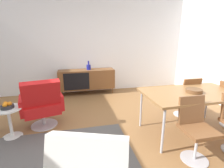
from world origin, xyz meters
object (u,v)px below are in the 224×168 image
object	(u,v)px
side_table_round	(10,119)
vase_cobalt	(89,67)
sideboard	(87,79)
fruit_bowl	(7,106)
dining_table	(192,95)
wooden_bowl_on_table	(194,91)
lounge_chair_red	(42,104)
dining_chair_back_right	(186,95)
dining_chair_front_left	(196,127)

from	to	relation	value
side_table_round	vase_cobalt	bearing A→B (deg)	52.82
sideboard	fruit_bowl	bearing A→B (deg)	-125.90
dining_table	wooden_bowl_on_table	xyz separation A→B (m)	(0.03, -0.01, 0.07)
lounge_chair_red	fruit_bowl	distance (m)	0.54
side_table_round	dining_table	bearing A→B (deg)	-10.69
dining_chair_back_right	side_table_round	bearing A→B (deg)	180.00
dining_table	side_table_round	world-z (taller)	dining_table
wooden_bowl_on_table	lounge_chair_red	size ratio (longest dim) A/B	0.27
dining_table	dining_chair_back_right	size ratio (longest dim) A/B	1.87
vase_cobalt	wooden_bowl_on_table	world-z (taller)	vase_cobalt
side_table_round	fruit_bowl	bearing A→B (deg)	-133.67
wooden_bowl_on_table	dining_chair_back_right	xyz separation A→B (m)	(0.32, 0.57, -0.30)
sideboard	wooden_bowl_on_table	size ratio (longest dim) A/B	6.15
side_table_round	sideboard	bearing A→B (deg)	54.10
sideboard	dining_table	world-z (taller)	dining_table
dining_chair_front_left	lounge_chair_red	bearing A→B (deg)	147.97
dining_chair_front_left	fruit_bowl	distance (m)	2.84
sideboard	wooden_bowl_on_table	xyz separation A→B (m)	(1.55, -2.55, 0.33)
vase_cobalt	dining_chair_front_left	world-z (taller)	vase_cobalt
vase_cobalt	sideboard	bearing A→B (deg)	-178.45
side_table_round	dining_chair_front_left	bearing A→B (deg)	-23.17
lounge_chair_red	fruit_bowl	size ratio (longest dim) A/B	4.73
sideboard	fruit_bowl	size ratio (longest dim) A/B	8.00
dining_table	dining_chair_back_right	world-z (taller)	dining_chair_back_right
dining_table	side_table_round	bearing A→B (deg)	169.31
dining_chair_front_left	dining_chair_back_right	bearing A→B (deg)	58.05
dining_table	lounge_chair_red	size ratio (longest dim) A/B	1.69
sideboard	lounge_chair_red	world-z (taller)	lounge_chair_red
sideboard	dining_chair_back_right	distance (m)	2.73
vase_cobalt	fruit_bowl	size ratio (longest dim) A/B	1.27
sideboard	dining_table	bearing A→B (deg)	-59.00
dining_table	dining_chair_front_left	xyz separation A→B (m)	(-0.35, -0.56, -0.23)
wooden_bowl_on_table	dining_chair_back_right	size ratio (longest dim) A/B	0.30
dining_chair_back_right	fruit_bowl	size ratio (longest dim) A/B	4.28
wooden_bowl_on_table	dining_chair_back_right	world-z (taller)	dining_chair_back_right
fruit_bowl	dining_chair_front_left	bearing A→B (deg)	-23.16
lounge_chair_red	fruit_bowl	world-z (taller)	lounge_chair_red
vase_cobalt	side_table_round	world-z (taller)	vase_cobalt
vase_cobalt	dining_chair_front_left	size ratio (longest dim) A/B	0.30
vase_cobalt	lounge_chair_red	distance (m)	2.07
dining_chair_back_right	fruit_bowl	bearing A→B (deg)	-180.00
vase_cobalt	lounge_chair_red	world-z (taller)	vase_cobalt
dining_table	fruit_bowl	distance (m)	3.02
side_table_round	fruit_bowl	world-z (taller)	fruit_bowl
vase_cobalt	wooden_bowl_on_table	bearing A→B (deg)	-59.83
side_table_round	wooden_bowl_on_table	bearing A→B (deg)	-10.74
sideboard	wooden_bowl_on_table	distance (m)	3.00
dining_table	side_table_round	size ratio (longest dim) A/B	3.08
sideboard	dining_chair_back_right	size ratio (longest dim) A/B	1.87
sideboard	lounge_chair_red	bearing A→B (deg)	-118.28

